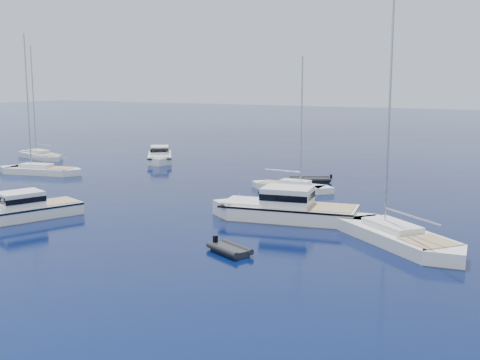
{
  "coord_description": "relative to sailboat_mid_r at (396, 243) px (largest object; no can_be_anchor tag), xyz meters",
  "views": [
    {
      "loc": [
        17.83,
        -14.68,
        10.22
      ],
      "look_at": [
        -5.4,
        27.1,
        2.2
      ],
      "focal_mm": 45.23,
      "sensor_mm": 36.0,
      "label": 1
    }
  ],
  "objects": [
    {
      "name": "ground",
      "position": [
        -8.52,
        -22.37,
        0.0
      ],
      "size": [
        400.0,
        400.0,
        0.0
      ],
      "primitive_type": "plane",
      "color": "#091D55",
      "rests_on": "ground"
    },
    {
      "name": "motor_cruiser_left",
      "position": [
        -26.06,
        -7.02,
        0.0
      ],
      "size": [
        6.33,
        10.39,
        2.61
      ],
      "primitive_type": null,
      "rotation": [
        0.0,
        0.0,
        2.78
      ],
      "color": "white",
      "rests_on": "ground"
    },
    {
      "name": "motor_cruiser_centre",
      "position": [
        -8.96,
        2.5,
        0.0
      ],
      "size": [
        12.21,
        5.72,
        3.08
      ],
      "primitive_type": null,
      "rotation": [
        0.0,
        0.0,
        1.76
      ],
      "color": "white",
      "rests_on": "ground"
    },
    {
      "name": "motor_cruiser_horizon",
      "position": [
        -35.87,
        23.52,
        0.0
      ],
      "size": [
        7.89,
        9.35,
        2.48
      ],
      "primitive_type": null,
      "rotation": [
        0.0,
        0.0,
        3.77
      ],
      "color": "white",
      "rests_on": "ground"
    },
    {
      "name": "sailboat_mid_r",
      "position": [
        0.0,
        0.0,
        0.0
      ],
      "size": [
        11.82,
        10.22,
        18.32
      ],
      "primitive_type": null,
      "rotation": [
        0.0,
        0.0,
        0.91
      ],
      "color": "white",
      "rests_on": "ground"
    },
    {
      "name": "sailboat_mid_l",
      "position": [
        -41.31,
        9.16,
        0.0
      ],
      "size": [
        10.91,
        5.24,
        15.52
      ],
      "primitive_type": null,
      "rotation": [
        0.0,
        0.0,
        1.82
      ],
      "color": "white",
      "rests_on": "ground"
    },
    {
      "name": "sailboat_centre",
      "position": [
        -13.32,
        13.55,
        0.0
      ],
      "size": [
        8.68,
        2.44,
        12.69
      ],
      "primitive_type": null,
      "rotation": [
        0.0,
        0.0,
        4.74
      ],
      "color": "white",
      "rests_on": "ground"
    },
    {
      "name": "sailboat_far_l",
      "position": [
        -51.41,
        18.52,
        0.0
      ],
      "size": [
        10.46,
        5.34,
        14.89
      ],
      "primitive_type": null,
      "rotation": [
        0.0,
        0.0,
        1.29
      ],
      "color": "silver",
      "rests_on": "ground"
    },
    {
      "name": "tender_grey_near",
      "position": [
        -8.07,
        -7.06,
        0.0
      ],
      "size": [
        3.48,
        2.84,
        0.95
      ],
      "primitive_type": null,
      "rotation": [
        0.0,
        0.0,
        4.28
      ],
      "color": "black",
      "rests_on": "ground"
    },
    {
      "name": "tender_grey_far",
      "position": [
        -13.6,
        18.73,
        0.0
      ],
      "size": [
        4.72,
        3.99,
        0.95
      ],
      "primitive_type": null,
      "rotation": [
        0.0,
        0.0,
        2.09
      ],
      "color": "black",
      "rests_on": "ground"
    }
  ]
}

